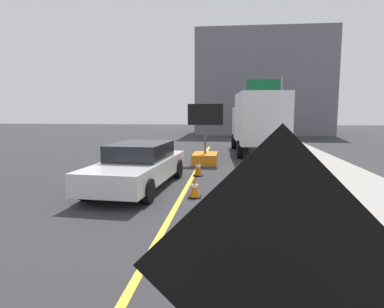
{
  "coord_description": "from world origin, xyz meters",
  "views": [
    {
      "loc": [
        1.3,
        1.64,
        2.4
      ],
      "look_at": [
        0.63,
        7.72,
        1.61
      ],
      "focal_mm": 31.54,
      "sensor_mm": 36.0,
      "label": 1
    }
  ],
  "objects_px": {
    "box_truck": "(258,121)",
    "highway_guide_sign": "(271,97)",
    "traffic_cone_curbside": "(198,167)",
    "arrow_board_trailer": "(205,153)",
    "pickup_car": "(139,165)",
    "roadwork_sign": "(277,278)",
    "traffic_cone_mid_lane": "(204,223)",
    "traffic_cone_far_lane": "(195,187)"
  },
  "relations": [
    {
      "from": "box_truck",
      "to": "highway_guide_sign",
      "type": "relative_size",
      "value": 1.37
    },
    {
      "from": "box_truck",
      "to": "traffic_cone_curbside",
      "type": "height_order",
      "value": "box_truck"
    },
    {
      "from": "arrow_board_trailer",
      "to": "pickup_car",
      "type": "bearing_deg",
      "value": -108.74
    },
    {
      "from": "roadwork_sign",
      "to": "pickup_car",
      "type": "distance_m",
      "value": 8.94
    },
    {
      "from": "highway_guide_sign",
      "to": "traffic_cone_curbside",
      "type": "height_order",
      "value": "highway_guide_sign"
    },
    {
      "from": "highway_guide_sign",
      "to": "roadwork_sign",
      "type": "bearing_deg",
      "value": -96.67
    },
    {
      "from": "arrow_board_trailer",
      "to": "traffic_cone_curbside",
      "type": "bearing_deg",
      "value": -90.81
    },
    {
      "from": "highway_guide_sign",
      "to": "traffic_cone_mid_lane",
      "type": "bearing_deg",
      "value": -99.98
    },
    {
      "from": "roadwork_sign",
      "to": "pickup_car",
      "type": "height_order",
      "value": "roadwork_sign"
    },
    {
      "from": "arrow_board_trailer",
      "to": "box_truck",
      "type": "height_order",
      "value": "box_truck"
    },
    {
      "from": "roadwork_sign",
      "to": "highway_guide_sign",
      "type": "xyz_separation_m",
      "value": [
        2.94,
        25.16,
        1.95
      ]
    },
    {
      "from": "highway_guide_sign",
      "to": "traffic_cone_mid_lane",
      "type": "distance_m",
      "value": 21.4
    },
    {
      "from": "roadwork_sign",
      "to": "arrow_board_trailer",
      "type": "xyz_separation_m",
      "value": [
        -1.35,
        13.46,
        -0.99
      ]
    },
    {
      "from": "arrow_board_trailer",
      "to": "traffic_cone_mid_lane",
      "type": "bearing_deg",
      "value": -86.1
    },
    {
      "from": "traffic_cone_mid_lane",
      "to": "traffic_cone_far_lane",
      "type": "height_order",
      "value": "traffic_cone_mid_lane"
    },
    {
      "from": "traffic_cone_mid_lane",
      "to": "traffic_cone_far_lane",
      "type": "distance_m",
      "value": 3.01
    },
    {
      "from": "box_truck",
      "to": "traffic_cone_mid_lane",
      "type": "height_order",
      "value": "box_truck"
    },
    {
      "from": "arrow_board_trailer",
      "to": "traffic_cone_curbside",
      "type": "xyz_separation_m",
      "value": [
        -0.04,
        -3.05,
        -0.16
      ]
    },
    {
      "from": "traffic_cone_far_lane",
      "to": "box_truck",
      "type": "bearing_deg",
      "value": 75.7
    },
    {
      "from": "box_truck",
      "to": "highway_guide_sign",
      "type": "bearing_deg",
      "value": 78.5
    },
    {
      "from": "pickup_car",
      "to": "roadwork_sign",
      "type": "bearing_deg",
      "value": -69.8
    },
    {
      "from": "box_truck",
      "to": "traffic_cone_far_lane",
      "type": "distance_m",
      "value": 10.34
    },
    {
      "from": "arrow_board_trailer",
      "to": "traffic_cone_curbside",
      "type": "height_order",
      "value": "arrow_board_trailer"
    },
    {
      "from": "roadwork_sign",
      "to": "box_truck",
      "type": "height_order",
      "value": "box_truck"
    },
    {
      "from": "roadwork_sign",
      "to": "box_truck",
      "type": "xyz_separation_m",
      "value": [
        1.32,
        17.2,
        0.33
      ]
    },
    {
      "from": "box_truck",
      "to": "traffic_cone_mid_lane",
      "type": "bearing_deg",
      "value": -99.02
    },
    {
      "from": "arrow_board_trailer",
      "to": "highway_guide_sign",
      "type": "bearing_deg",
      "value": 69.85
    },
    {
      "from": "roadwork_sign",
      "to": "traffic_cone_mid_lane",
      "type": "distance_m",
      "value": 4.53
    },
    {
      "from": "arrow_board_trailer",
      "to": "traffic_cone_curbside",
      "type": "relative_size",
      "value": 4.17
    },
    {
      "from": "traffic_cone_mid_lane",
      "to": "arrow_board_trailer",
      "type": "bearing_deg",
      "value": 93.9
    },
    {
      "from": "traffic_cone_mid_lane",
      "to": "traffic_cone_far_lane",
      "type": "bearing_deg",
      "value": 99.16
    },
    {
      "from": "pickup_car",
      "to": "traffic_cone_far_lane",
      "type": "xyz_separation_m",
      "value": [
        1.87,
        -1.08,
        -0.41
      ]
    },
    {
      "from": "pickup_car",
      "to": "traffic_cone_curbside",
      "type": "relative_size",
      "value": 8.22
    },
    {
      "from": "highway_guide_sign",
      "to": "arrow_board_trailer",
      "type": "bearing_deg",
      "value": -110.15
    },
    {
      "from": "highway_guide_sign",
      "to": "traffic_cone_far_lane",
      "type": "relative_size",
      "value": 8.61
    },
    {
      "from": "arrow_board_trailer",
      "to": "traffic_cone_far_lane",
      "type": "xyz_separation_m",
      "value": [
        0.14,
        -6.18,
        -0.2
      ]
    },
    {
      "from": "roadwork_sign",
      "to": "traffic_cone_far_lane",
      "type": "relative_size",
      "value": 4.02
    },
    {
      "from": "highway_guide_sign",
      "to": "pickup_car",
      "type": "bearing_deg",
      "value": -109.72
    },
    {
      "from": "box_truck",
      "to": "highway_guide_sign",
      "type": "height_order",
      "value": "highway_guide_sign"
    },
    {
      "from": "traffic_cone_far_lane",
      "to": "traffic_cone_curbside",
      "type": "distance_m",
      "value": 3.14
    },
    {
      "from": "pickup_car",
      "to": "traffic_cone_mid_lane",
      "type": "distance_m",
      "value": 4.71
    },
    {
      "from": "pickup_car",
      "to": "traffic_cone_curbside",
      "type": "bearing_deg",
      "value": 50.6
    }
  ]
}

